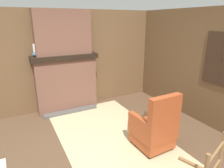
{
  "coord_description": "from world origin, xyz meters",
  "views": [
    {
      "loc": [
        2.36,
        -1.14,
        2.14
      ],
      "look_at": [
        -1.07,
        0.64,
        0.9
      ],
      "focal_mm": 32.0,
      "sensor_mm": 36.0,
      "label": 1
    }
  ],
  "objects_px": {
    "firewood_stack": "(154,116)",
    "oil_lamp_vase": "(35,52)",
    "storage_case": "(80,50)",
    "armchair": "(154,129)",
    "decorative_plate_on_mantel": "(61,49)"
  },
  "relations": [
    {
      "from": "oil_lamp_vase",
      "to": "storage_case",
      "type": "height_order",
      "value": "oil_lamp_vase"
    },
    {
      "from": "decorative_plate_on_mantel",
      "to": "storage_case",
      "type": "bearing_deg",
      "value": 87.52
    },
    {
      "from": "firewood_stack",
      "to": "storage_case",
      "type": "distance_m",
      "value": 2.32
    },
    {
      "from": "storage_case",
      "to": "oil_lamp_vase",
      "type": "bearing_deg",
      "value": -90.01
    },
    {
      "from": "firewood_stack",
      "to": "oil_lamp_vase",
      "type": "relative_size",
      "value": 1.69
    },
    {
      "from": "storage_case",
      "to": "decorative_plate_on_mantel",
      "type": "bearing_deg",
      "value": -92.48
    },
    {
      "from": "firewood_stack",
      "to": "oil_lamp_vase",
      "type": "xyz_separation_m",
      "value": [
        -1.54,
        -2.14,
        1.36
      ]
    },
    {
      "from": "armchair",
      "to": "storage_case",
      "type": "xyz_separation_m",
      "value": [
        -2.31,
        -0.48,
        1.07
      ]
    },
    {
      "from": "armchair",
      "to": "firewood_stack",
      "type": "bearing_deg",
      "value": -41.63
    },
    {
      "from": "decorative_plate_on_mantel",
      "to": "armchair",
      "type": "bearing_deg",
      "value": 22.05
    },
    {
      "from": "firewood_stack",
      "to": "oil_lamp_vase",
      "type": "distance_m",
      "value": 2.97
    },
    {
      "from": "armchair",
      "to": "oil_lamp_vase",
      "type": "xyz_separation_m",
      "value": [
        -2.31,
        -1.51,
        1.1
      ]
    },
    {
      "from": "armchair",
      "to": "oil_lamp_vase",
      "type": "height_order",
      "value": "oil_lamp_vase"
    },
    {
      "from": "oil_lamp_vase",
      "to": "decorative_plate_on_mantel",
      "type": "height_order",
      "value": "oil_lamp_vase"
    },
    {
      "from": "oil_lamp_vase",
      "to": "decorative_plate_on_mantel",
      "type": "relative_size",
      "value": 1.08
    }
  ]
}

